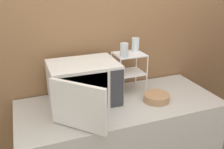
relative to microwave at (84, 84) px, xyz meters
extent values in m
cube|color=olive|center=(0.27, 0.31, 0.20)|extent=(8.00, 0.06, 2.60)
cube|color=silver|center=(0.01, 0.02, 0.00)|extent=(0.52, 0.38, 0.34)
cube|color=#B7B2A8|center=(-0.05, -0.16, 0.00)|extent=(0.37, 0.01, 0.29)
cube|color=#333338|center=(0.21, -0.17, 0.00)|extent=(0.10, 0.01, 0.30)
cube|color=silver|center=(-0.12, -0.32, 0.00)|extent=(0.30, 0.31, 0.32)
cylinder|color=white|center=(0.30, 0.00, 0.00)|extent=(0.01, 0.01, 0.34)
cylinder|color=white|center=(0.55, 0.00, 0.00)|extent=(0.01, 0.01, 0.34)
cylinder|color=white|center=(0.30, 0.20, 0.00)|extent=(0.01, 0.01, 0.34)
cylinder|color=white|center=(0.55, 0.20, 0.00)|extent=(0.01, 0.01, 0.34)
cube|color=white|center=(0.43, 0.10, 0.00)|extent=(0.24, 0.20, 0.01)
cube|color=white|center=(0.43, 0.10, 0.17)|extent=(0.24, 0.20, 0.01)
cylinder|color=silver|center=(0.35, 0.03, 0.23)|extent=(0.06, 0.06, 0.11)
cylinder|color=silver|center=(0.51, 0.16, 0.23)|extent=(0.06, 0.06, 0.11)
cylinder|color=#AD7F56|center=(0.56, -0.16, -0.16)|extent=(0.11, 0.11, 0.01)
cylinder|color=#AD7F56|center=(0.56, -0.16, -0.14)|extent=(0.21, 0.21, 0.06)
camera|label=1|loc=(-0.42, -1.70, 0.78)|focal=40.00mm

